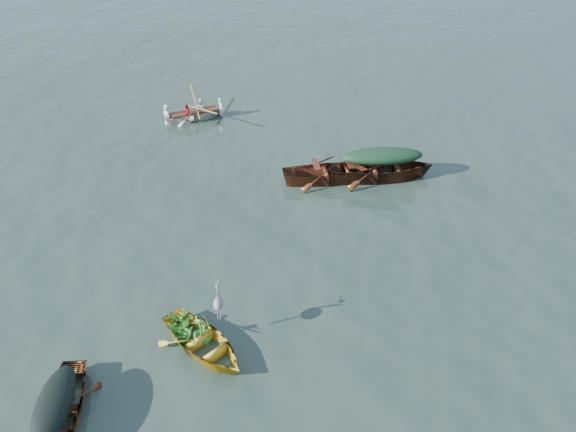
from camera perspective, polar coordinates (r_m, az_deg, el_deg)
The scene contains 13 objects.
ground at distance 15.68m, azimuth 2.89°, elevation -4.12°, with size 140.00×140.00×0.00m, color #2D3F34.
yellow_dinghy at distance 13.26m, azimuth -8.56°, elevation -13.30°, with size 1.35×3.11×0.84m, color yellow.
dark_covered_boat at distance 12.75m, azimuth -22.08°, elevation -18.82°, with size 1.27×3.43×0.84m, color #552C13.
green_tarp_boat at distance 19.47m, azimuth 9.30°, elevation 3.74°, with size 1.56×5.03×1.22m, color #4C2411.
open_wooden_boat at distance 19.16m, azimuth 4.47°, elevation 3.57°, with size 1.45×4.64×1.10m, color #622C18.
rowed_boat at distance 23.89m, azimuth -9.40°, elevation 9.65°, with size 1.06×3.53×0.80m, color white.
dark_tarp_cover at distance 12.29m, azimuth -22.72°, elevation -17.03°, with size 0.70×1.88×0.40m, color black.
green_tarp_cover at distance 19.06m, azimuth 9.54°, elevation 5.99°, with size 0.86×2.77×0.52m, color #173921.
thwart_benches at distance 18.88m, azimuth 4.55°, elevation 5.06°, with size 0.87×2.32×0.04m, color #421D0F, non-canonical shape.
heron at distance 12.89m, azimuth -7.07°, elevation -9.32°, with size 0.28×0.40×0.92m, color gray, non-canonical shape.
dinghy_weeds at distance 13.10m, azimuth -10.21°, elevation -9.79°, with size 0.70×0.90×0.60m, color #2F731E.
rowers at distance 23.58m, azimuth -9.57°, elevation 11.37°, with size 0.95×2.47×0.76m, color white.
oars at distance 23.72m, azimuth -9.49°, elevation 10.59°, with size 2.60×0.60×0.06m, color #A5783E, non-canonical shape.
Camera 1 is at (-1.23, -12.29, 9.66)m, focal length 35.00 mm.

